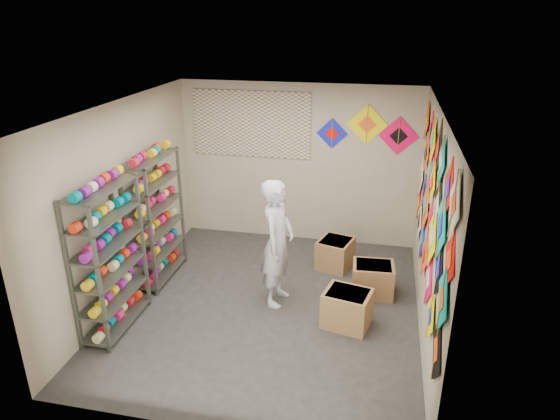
% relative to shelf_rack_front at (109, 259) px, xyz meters
% --- Properties ---
extents(ground, '(4.50, 4.50, 0.00)m').
position_rel_shelf_rack_front_xyz_m(ground, '(1.78, 0.85, -0.95)').
color(ground, '#2C2A27').
extents(room_walls, '(4.50, 4.50, 4.50)m').
position_rel_shelf_rack_front_xyz_m(room_walls, '(1.78, 0.85, 0.69)').
color(room_walls, tan).
rests_on(room_walls, ground).
extents(shelf_rack_front, '(0.40, 1.10, 1.90)m').
position_rel_shelf_rack_front_xyz_m(shelf_rack_front, '(0.00, 0.00, 0.00)').
color(shelf_rack_front, '#4C5147').
rests_on(shelf_rack_front, ground).
extents(shelf_rack_back, '(0.40, 1.10, 1.90)m').
position_rel_shelf_rack_front_xyz_m(shelf_rack_back, '(0.00, 1.30, 0.00)').
color(shelf_rack_back, '#4C5147').
rests_on(shelf_rack_back, ground).
extents(string_spools, '(0.12, 2.36, 0.12)m').
position_rel_shelf_rack_front_xyz_m(string_spools, '(-0.00, 0.65, 0.10)').
color(string_spools, '#FF1F77').
rests_on(string_spools, ground).
extents(kite_wall_display, '(0.05, 4.27, 2.06)m').
position_rel_shelf_rack_front_xyz_m(kite_wall_display, '(3.76, 0.80, 0.69)').
color(kite_wall_display, black).
rests_on(kite_wall_display, room_walls).
extents(back_wall_kites, '(1.62, 0.02, 0.80)m').
position_rel_shelf_rack_front_xyz_m(back_wall_kites, '(2.93, 3.09, 1.03)').
color(back_wall_kites, '#121CC4').
rests_on(back_wall_kites, room_walls).
extents(poster, '(2.00, 0.01, 1.10)m').
position_rel_shelf_rack_front_xyz_m(poster, '(0.98, 3.08, 1.05)').
color(poster, '#66479A').
rests_on(poster, room_walls).
extents(shopkeeper, '(0.74, 0.57, 1.77)m').
position_rel_shelf_rack_front_xyz_m(shopkeeper, '(1.88, 1.00, -0.07)').
color(shopkeeper, silver).
rests_on(shopkeeper, ground).
extents(carton_a, '(0.66, 0.59, 0.48)m').
position_rel_shelf_rack_front_xyz_m(carton_a, '(2.87, 0.62, -0.71)').
color(carton_a, brown).
rests_on(carton_a, ground).
extents(carton_b, '(0.60, 0.50, 0.47)m').
position_rel_shelf_rack_front_xyz_m(carton_b, '(3.16, 1.45, -0.72)').
color(carton_b, brown).
rests_on(carton_b, ground).
extents(carton_c, '(0.61, 0.64, 0.46)m').
position_rel_shelf_rack_front_xyz_m(carton_c, '(2.55, 2.14, -0.72)').
color(carton_c, brown).
rests_on(carton_c, ground).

